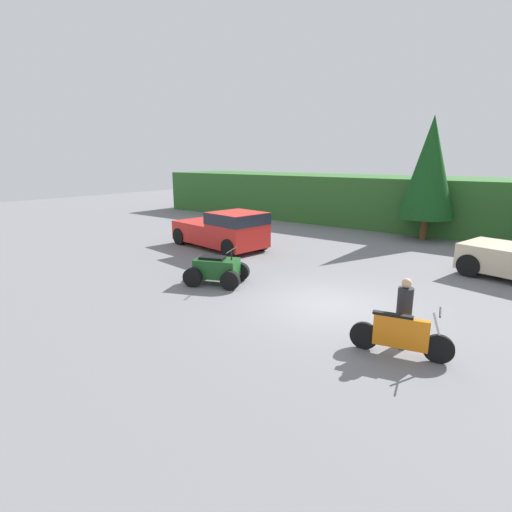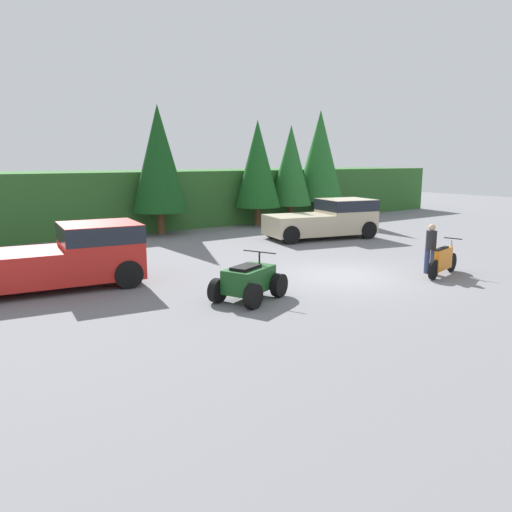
{
  "view_description": "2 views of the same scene",
  "coord_description": "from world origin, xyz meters",
  "px_view_note": "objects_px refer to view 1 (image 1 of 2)",
  "views": [
    {
      "loc": [
        5.17,
        -10.3,
        4.29
      ],
      "look_at": [
        -3.21,
        0.53,
        0.95
      ],
      "focal_mm": 28.0,
      "sensor_mm": 36.0,
      "label": 1
    },
    {
      "loc": [
        -11.79,
        -11.28,
        3.75
      ],
      "look_at": [
        -3.21,
        0.53,
        0.95
      ],
      "focal_mm": 35.0,
      "sensor_mm": 36.0,
      "label": 2
    }
  ],
  "objects_px": {
    "pickup_truck_red": "(225,229)",
    "rider_person": "(404,310)",
    "quad_atv": "(217,270)",
    "dirt_bike": "(401,335)"
  },
  "relations": [
    {
      "from": "pickup_truck_red",
      "to": "rider_person",
      "type": "bearing_deg",
      "value": -19.15
    },
    {
      "from": "quad_atv",
      "to": "dirt_bike",
      "type": "bearing_deg",
      "value": -33.71
    },
    {
      "from": "dirt_bike",
      "to": "quad_atv",
      "type": "height_order",
      "value": "quad_atv"
    },
    {
      "from": "quad_atv",
      "to": "rider_person",
      "type": "bearing_deg",
      "value": -30.28
    },
    {
      "from": "pickup_truck_red",
      "to": "dirt_bike",
      "type": "xyz_separation_m",
      "value": [
        10.39,
        -5.72,
        -0.51
      ]
    },
    {
      "from": "pickup_truck_red",
      "to": "dirt_bike",
      "type": "height_order",
      "value": "pickup_truck_red"
    },
    {
      "from": "pickup_truck_red",
      "to": "quad_atv",
      "type": "bearing_deg",
      "value": -42.96
    },
    {
      "from": "rider_person",
      "to": "pickup_truck_red",
      "type": "bearing_deg",
      "value": 128.57
    },
    {
      "from": "dirt_bike",
      "to": "quad_atv",
      "type": "bearing_deg",
      "value": 155.97
    },
    {
      "from": "pickup_truck_red",
      "to": "dirt_bike",
      "type": "relative_size",
      "value": 2.41
    }
  ]
}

